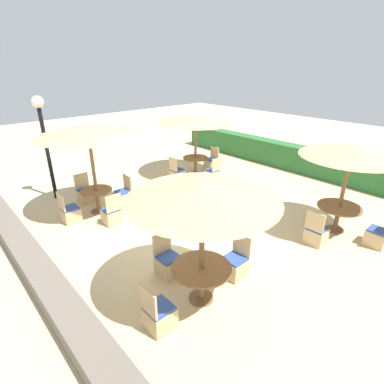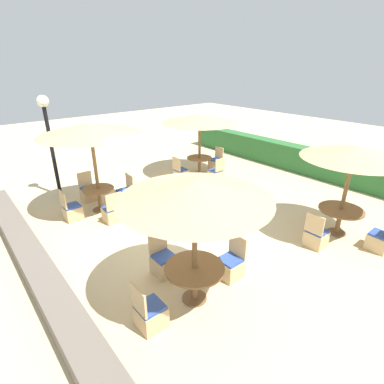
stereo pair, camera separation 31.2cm
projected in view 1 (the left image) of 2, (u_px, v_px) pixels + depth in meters
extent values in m
plane|color=#D1BA8C|center=(176.00, 227.00, 8.32)|extent=(40.00, 40.00, 0.00)
cube|color=#2D6B33|center=(304.00, 160.00, 12.34)|extent=(13.00, 0.70, 1.04)
cube|color=#6B6056|center=(43.00, 278.00, 6.08)|extent=(10.00, 0.56, 0.40)
cylinder|color=black|center=(48.00, 155.00, 9.57)|extent=(0.12, 0.12, 3.00)
sphere|color=silver|center=(38.00, 102.00, 8.92)|extent=(0.36, 0.36, 0.36)
cylinder|color=brown|center=(202.00, 247.00, 5.35)|extent=(0.10, 0.10, 2.37)
cone|color=tan|center=(203.00, 190.00, 4.91)|extent=(2.63, 2.63, 0.32)
cylinder|color=brown|center=(201.00, 298.00, 5.81)|extent=(0.48, 0.48, 0.03)
cylinder|color=brown|center=(201.00, 284.00, 5.68)|extent=(0.12, 0.12, 0.70)
cylinder|color=brown|center=(202.00, 268.00, 5.53)|extent=(1.12, 1.12, 0.04)
cube|color=tan|center=(234.00, 267.00, 6.38)|extent=(0.46, 0.46, 0.40)
cube|color=#2D4CA8|center=(235.00, 259.00, 6.29)|extent=(0.42, 0.42, 0.05)
cube|color=tan|center=(242.00, 244.00, 6.31)|extent=(0.46, 0.04, 0.48)
cube|color=tan|center=(160.00, 317.00, 5.12)|extent=(0.46, 0.46, 0.40)
cube|color=#2D4CA8|center=(159.00, 307.00, 5.03)|extent=(0.42, 0.42, 0.05)
cube|color=tan|center=(148.00, 301.00, 4.80)|extent=(0.46, 0.04, 0.48)
cube|color=tan|center=(169.00, 266.00, 6.43)|extent=(0.46, 0.46, 0.40)
cube|color=#2D4CA8|center=(168.00, 257.00, 6.34)|extent=(0.42, 0.42, 0.05)
cube|color=tan|center=(162.00, 242.00, 6.38)|extent=(0.04, 0.46, 0.48)
cylinder|color=brown|center=(195.00, 146.00, 11.84)|extent=(0.10, 0.10, 2.34)
cone|color=tan|center=(196.00, 118.00, 11.41)|extent=(2.95, 2.95, 0.32)
cylinder|color=brown|center=(195.00, 174.00, 12.30)|extent=(0.48, 0.48, 0.03)
cylinder|color=brown|center=(195.00, 166.00, 12.17)|extent=(0.12, 0.12, 0.68)
cylinder|color=brown|center=(195.00, 158.00, 12.03)|extent=(1.01, 1.01, 0.04)
cube|color=tan|center=(212.00, 175.00, 11.59)|extent=(0.46, 0.46, 0.40)
cube|color=#2D4CA8|center=(212.00, 170.00, 11.50)|extent=(0.42, 0.42, 0.05)
cube|color=tan|center=(217.00, 165.00, 11.25)|extent=(0.04, 0.46, 0.48)
cube|color=tan|center=(211.00, 164.00, 12.84)|extent=(0.46, 0.46, 0.40)
cube|color=#2D4CA8|center=(211.00, 159.00, 12.75)|extent=(0.42, 0.42, 0.05)
cube|color=tan|center=(215.00, 152.00, 12.78)|extent=(0.46, 0.04, 0.48)
cube|color=tan|center=(177.00, 175.00, 11.60)|extent=(0.46, 0.46, 0.40)
cube|color=#2D4CA8|center=(177.00, 170.00, 11.51)|extent=(0.42, 0.42, 0.05)
cube|color=tan|center=(173.00, 164.00, 11.28)|extent=(0.46, 0.04, 0.48)
cylinder|color=brown|center=(94.00, 172.00, 8.69)|extent=(0.10, 0.10, 2.60)
cone|color=tan|center=(88.00, 130.00, 8.20)|extent=(2.89, 2.89, 0.32)
cylinder|color=brown|center=(99.00, 211.00, 9.20)|extent=(0.48, 0.48, 0.03)
cylinder|color=brown|center=(98.00, 202.00, 9.07)|extent=(0.12, 0.12, 0.69)
cylinder|color=brown|center=(96.00, 190.00, 8.92)|extent=(0.92, 0.92, 0.04)
cube|color=tan|center=(71.00, 215.00, 8.57)|extent=(0.46, 0.46, 0.40)
cube|color=#2D4CA8|center=(70.00, 208.00, 8.48)|extent=(0.42, 0.42, 0.05)
cube|color=tan|center=(61.00, 202.00, 8.24)|extent=(0.46, 0.04, 0.48)
cube|color=tan|center=(123.00, 198.00, 9.64)|extent=(0.46, 0.46, 0.40)
cube|color=#2D4CA8|center=(123.00, 192.00, 9.56)|extent=(0.42, 0.42, 0.05)
cube|color=tan|center=(128.00, 182.00, 9.58)|extent=(0.46, 0.04, 0.48)
cube|color=tan|center=(86.00, 196.00, 9.78)|extent=(0.46, 0.46, 0.40)
cube|color=#2D4CA8|center=(85.00, 190.00, 9.69)|extent=(0.42, 0.42, 0.05)
cube|color=tan|center=(81.00, 181.00, 9.72)|extent=(0.04, 0.46, 0.48)
cube|color=tan|center=(112.00, 216.00, 8.50)|extent=(0.46, 0.46, 0.40)
cube|color=#2D4CA8|center=(111.00, 209.00, 8.41)|extent=(0.42, 0.42, 0.05)
cube|color=tan|center=(113.00, 203.00, 8.16)|extent=(0.04, 0.46, 0.48)
cylinder|color=brown|center=(343.00, 191.00, 7.74)|extent=(0.10, 0.10, 2.33)
cone|color=tan|center=(352.00, 150.00, 7.31)|extent=(2.47, 2.47, 0.32)
cylinder|color=brown|center=(335.00, 229.00, 8.19)|extent=(0.48, 0.48, 0.03)
cylinder|color=brown|center=(337.00, 219.00, 8.06)|extent=(0.12, 0.12, 0.68)
cylinder|color=brown|center=(339.00, 207.00, 7.92)|extent=(1.12, 1.12, 0.04)
cube|color=tan|center=(376.00, 238.00, 7.44)|extent=(0.46, 0.46, 0.40)
cube|color=#2D4CA8|center=(378.00, 230.00, 7.35)|extent=(0.42, 0.42, 0.05)
cube|color=tan|center=(316.00, 236.00, 7.53)|extent=(0.46, 0.46, 0.40)
cube|color=#2D4CA8|center=(317.00, 228.00, 7.44)|extent=(0.42, 0.42, 0.05)
cube|color=tan|center=(315.00, 222.00, 7.21)|extent=(0.46, 0.04, 0.48)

